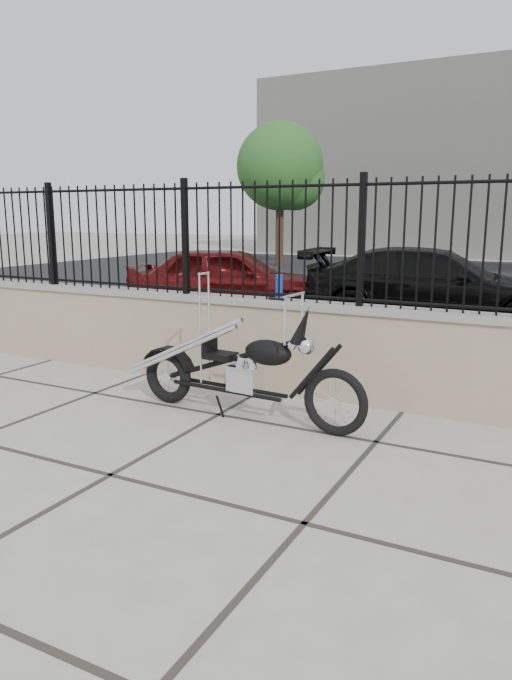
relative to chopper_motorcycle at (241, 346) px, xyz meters
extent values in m
plane|color=#99968E|center=(-0.21, -1.55, -0.67)|extent=(90.00, 90.00, 0.00)
plane|color=black|center=(-0.21, 10.95, -0.67)|extent=(30.00, 30.00, 0.00)
cube|color=gray|center=(-0.21, 0.95, -0.19)|extent=(14.00, 0.36, 0.96)
cube|color=black|center=(-0.21, 0.95, 0.89)|extent=(14.00, 0.08, 1.20)
cube|color=beige|center=(-0.21, 24.95, 3.33)|extent=(22.00, 6.00, 8.00)
imported|color=#4D0B0B|center=(-2.99, 5.02, -0.03)|extent=(4.03, 2.71, 1.27)
imported|color=black|center=(0.55, 5.74, -0.03)|extent=(4.56, 2.22, 1.28)
cylinder|color=#0D23C6|center=(-1.37, 3.71, -0.21)|extent=(0.14, 0.14, 0.93)
cylinder|color=#382619|center=(-6.85, 15.33, 0.77)|extent=(0.29, 0.29, 2.87)
sphere|color=#235D27|center=(-6.85, 15.33, 2.97)|extent=(3.06, 3.06, 3.06)
camera|label=1|loc=(2.57, -4.65, 1.16)|focal=32.00mm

